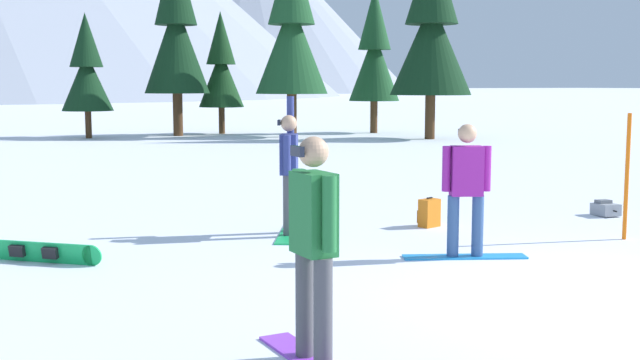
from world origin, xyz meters
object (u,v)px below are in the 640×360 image
at_px(snowboarder_background, 289,170).
at_px(pine_tree_tall, 431,29).
at_px(backpack_orange, 429,213).
at_px(pine_tree_short, 221,67).
at_px(loose_snowboard_near_right, 35,252).
at_px(pine_tree_leaning, 87,70).
at_px(pine_tree_broad, 374,53).
at_px(backpack_grey, 605,209).
at_px(trail_marker_pole, 627,177).
at_px(snowboarder_foreground, 314,245).
at_px(snowboarder_midground, 466,188).
at_px(pine_tree_twin, 291,29).
at_px(pine_tree_young, 176,30).

height_order(snowboarder_background, pine_tree_tall, pine_tree_tall).
bearing_deg(pine_tree_tall, snowboarder_background, -130.41).
height_order(backpack_orange, pine_tree_tall, pine_tree_tall).
bearing_deg(snowboarder_background, pine_tree_short, 72.27).
distance_m(loose_snowboard_near_right, backpack_orange, 5.87).
bearing_deg(pine_tree_leaning, pine_tree_broad, -10.17).
bearing_deg(pine_tree_leaning, pine_tree_tall, -29.01).
relative_size(backpack_grey, trail_marker_pole, 0.30).
relative_size(trail_marker_pole, pine_tree_broad, 0.27).
distance_m(backpack_orange, pine_tree_short, 24.74).
bearing_deg(loose_snowboard_near_right, pine_tree_short, 64.88).
bearing_deg(backpack_orange, pine_tree_leaning, 91.69).
bearing_deg(backpack_grey, snowboarder_background, 170.80).
xyz_separation_m(snowboarder_foreground, snowboarder_midground, (3.50, 2.63, -0.06)).
height_order(trail_marker_pole, pine_tree_leaning, pine_tree_leaning).
height_order(pine_tree_twin, pine_tree_tall, pine_tree_twin).
bearing_deg(pine_tree_tall, snowboarder_foreground, -126.83).
distance_m(snowboarder_midground, pine_tree_twin, 24.30).
height_order(backpack_grey, trail_marker_pole, trail_marker_pole).
bearing_deg(loose_snowboard_near_right, pine_tree_leaning, 77.58).
bearing_deg(backpack_grey, pine_tree_short, 85.29).
height_order(trail_marker_pole, pine_tree_short, pine_tree_short).
relative_size(backpack_orange, pine_tree_twin, 0.06).
bearing_deg(pine_tree_young, pine_tree_leaning, 177.63).
height_order(snowboarder_midground, trail_marker_pole, trail_marker_pole).
height_order(snowboarder_foreground, backpack_grey, snowboarder_foreground).
distance_m(snowboarder_foreground, snowboarder_midground, 4.38).
bearing_deg(pine_tree_leaning, backpack_grey, -80.63).
relative_size(snowboarder_midground, trail_marker_pole, 0.95).
distance_m(pine_tree_tall, pine_tree_leaning, 14.27).
bearing_deg(pine_tree_young, snowboarder_midground, -98.86).
bearing_deg(pine_tree_twin, snowboarder_midground, -109.69).
distance_m(backpack_orange, pine_tree_young, 24.08).
distance_m(backpack_grey, pine_tree_leaning, 24.62).
xyz_separation_m(pine_tree_leaning, pine_tree_broad, (12.49, -2.24, 0.83)).
relative_size(snowboarder_midground, backpack_orange, 3.66).
relative_size(trail_marker_pole, pine_tree_tall, 0.22).
bearing_deg(pine_tree_young, backpack_orange, -97.52).
distance_m(pine_tree_short, pine_tree_leaning, 6.02).
bearing_deg(backpack_orange, backpack_grey, -8.71).
xyz_separation_m(backpack_grey, pine_tree_tall, (8.41, 17.27, 4.34)).
relative_size(snowboarder_background, backpack_grey, 3.75).
relative_size(snowboarder_foreground, pine_tree_broad, 0.27).
bearing_deg(pine_tree_tall, backpack_orange, -124.91).
bearing_deg(trail_marker_pole, pine_tree_leaning, 95.83).
xyz_separation_m(snowboarder_background, loose_snowboard_near_right, (-3.63, -0.24, -0.84)).
distance_m(snowboarder_foreground, pine_tree_short, 30.37).
bearing_deg(snowboarder_midground, pine_tree_broad, 61.63).
xyz_separation_m(snowboarder_foreground, loose_snowboard_near_right, (-1.48, 4.87, -0.84)).
bearing_deg(pine_tree_leaning, pine_tree_short, 3.45).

